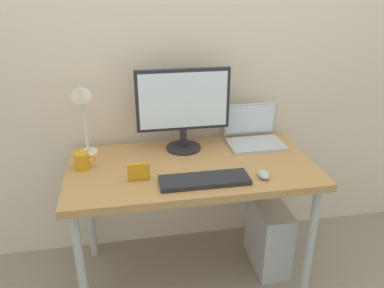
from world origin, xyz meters
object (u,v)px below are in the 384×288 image
object	(u,v)px
coffee_mug	(82,161)
mouse	(264,174)
desk	(192,176)
monitor	(183,105)
computer_tower	(268,235)
desk_lamp	(82,103)
keyboard	(204,180)
laptop	(253,134)
photo_frame	(139,172)

from	to	relation	value
coffee_mug	mouse	bearing A→B (deg)	-16.16
desk	monitor	size ratio (longest dim) A/B	2.50
mouse	computer_tower	distance (m)	0.60
desk	desk_lamp	distance (m)	0.70
monitor	coffee_mug	size ratio (longest dim) A/B	4.61
monitor	mouse	distance (m)	0.59
keyboard	mouse	xyz separation A→B (m)	(0.30, -0.00, 0.01)
laptop	keyboard	bearing A→B (deg)	-132.66
laptop	mouse	world-z (taller)	laptop
desk_lamp	computer_tower	size ratio (longest dim) A/B	1.05
monitor	computer_tower	xyz separation A→B (m)	(0.49, -0.21, -0.79)
coffee_mug	computer_tower	xyz separation A→B (m)	(1.04, -0.06, -0.57)
photo_frame	computer_tower	world-z (taller)	photo_frame
desk	desk_lamp	bearing A→B (deg)	159.48
computer_tower	coffee_mug	bearing A→B (deg)	176.81
monitor	laptop	world-z (taller)	monitor
monitor	coffee_mug	bearing A→B (deg)	-164.85
desk	mouse	xyz separation A→B (m)	(0.33, -0.20, 0.09)
photo_frame	desk	bearing A→B (deg)	22.83
coffee_mug	desk_lamp	bearing A→B (deg)	84.15
desk	coffee_mug	world-z (taller)	coffee_mug
keyboard	photo_frame	size ratio (longest dim) A/B	4.00
laptop	keyboard	world-z (taller)	laptop
computer_tower	desk_lamp	bearing A→B (deg)	168.47
keyboard	mouse	world-z (taller)	mouse
mouse	photo_frame	world-z (taller)	photo_frame
laptop	desk_lamp	size ratio (longest dim) A/B	0.73
coffee_mug	computer_tower	size ratio (longest dim) A/B	0.27
laptop	desk_lamp	bearing A→B (deg)	-179.12
monitor	keyboard	bearing A→B (deg)	-84.58
monitor	photo_frame	distance (m)	0.48
coffee_mug	photo_frame	distance (m)	0.33
desk	desk_lamp	world-z (taller)	desk_lamp
keyboard	computer_tower	distance (m)	0.73
desk	monitor	distance (m)	0.39
coffee_mug	monitor	bearing A→B (deg)	15.15
keyboard	mouse	distance (m)	0.30
laptop	desk	bearing A→B (deg)	-151.79
keyboard	photo_frame	bearing A→B (deg)	165.95
laptop	desk_lamp	xyz separation A→B (m)	(-0.97, -0.01, 0.25)
desk	laptop	size ratio (longest dim) A/B	4.09
monitor	laptop	bearing A→B (deg)	2.07
laptop	coffee_mug	world-z (taller)	laptop
desk	keyboard	distance (m)	0.22
desk_lamp	mouse	world-z (taller)	desk_lamp
keyboard	laptop	bearing A→B (deg)	47.34
keyboard	coffee_mug	size ratio (longest dim) A/B	3.87
desk_lamp	coffee_mug	size ratio (longest dim) A/B	3.88
desk	keyboard	bearing A→B (deg)	-82.57
laptop	coffee_mug	size ratio (longest dim) A/B	2.81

